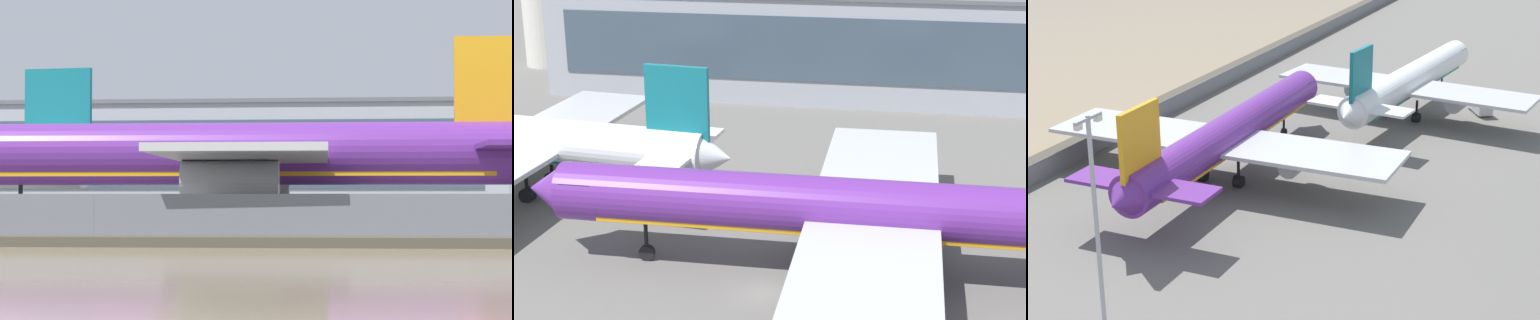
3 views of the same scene
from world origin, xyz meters
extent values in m
plane|color=#66635E|center=(0.00, 0.00, 0.00)|extent=(500.00, 500.00, 0.00)
cylinder|color=#602889|center=(5.25, 3.95, 5.60)|extent=(44.77, 5.02, 4.57)
cone|color=#602889|center=(-18.37, 3.71, 5.60)|extent=(3.02, 4.37, 4.34)
cube|color=#232D3D|center=(-15.32, 3.74, 6.17)|extent=(2.55, 3.91, 1.37)
cube|color=orange|center=(5.25, 3.95, 4.34)|extent=(38.05, 4.04, 0.82)
cube|color=#B7BABF|center=(7.60, -6.76, 5.03)|extent=(10.06, 21.57, 0.46)
cube|color=#B7BABF|center=(7.38, 14.71, 5.03)|extent=(10.06, 21.57, 0.46)
cylinder|color=#B7BABF|center=(6.24, -5.06, 3.54)|extent=(6.29, 2.58, 2.51)
cylinder|color=#B7BABF|center=(6.06, 12.98, 3.54)|extent=(6.29, 2.58, 2.51)
cylinder|color=black|center=(-10.40, 3.79, 1.98)|extent=(0.32, 0.32, 2.67)
cylinder|color=black|center=(-10.40, 3.79, 0.64)|extent=(1.28, 0.52, 1.28)
cylinder|color=black|center=(8.41, 1.58, 1.98)|extent=(0.37, 0.37, 2.67)
cylinder|color=black|center=(8.41, 1.58, 0.64)|extent=(1.48, 1.04, 1.47)
cylinder|color=black|center=(8.36, 6.38, 1.98)|extent=(0.37, 0.37, 2.67)
cylinder|color=black|center=(8.36, 6.38, 0.64)|extent=(1.48, 1.04, 1.47)
cone|color=white|center=(-7.14, 14.26, 5.35)|extent=(3.24, 4.21, 3.93)
cube|color=#B7BABF|center=(-24.92, 25.63, 4.80)|extent=(10.58, 19.66, 0.44)
cylinder|color=#B7BABF|center=(-26.25, 24.25, 3.38)|extent=(5.72, 2.97, 2.40)
cube|color=#14707A|center=(-10.68, 14.64, 9.72)|extent=(5.91, 1.14, 7.42)
cube|color=white|center=(-11.04, 11.20, 5.68)|extent=(4.63, 7.29, 0.35)
cube|color=white|center=(-10.32, 18.08, 5.68)|extent=(4.63, 7.29, 0.35)
cylinder|color=black|center=(-25.37, 13.89, 1.89)|extent=(0.35, 0.35, 2.55)
cylinder|color=black|center=(-25.37, 13.89, 0.61)|extent=(1.50, 1.13, 1.41)
cylinder|color=black|center=(-24.89, 18.45, 1.89)|extent=(0.35, 0.35, 2.55)
cylinder|color=black|center=(-24.89, 18.45, 0.61)|extent=(1.50, 1.13, 1.41)
cylinder|color=black|center=(-31.16, 26.07, 0.42)|extent=(0.83, 0.63, 0.84)
cylinder|color=black|center=(-32.15, 27.64, 0.42)|extent=(0.83, 0.63, 0.84)
cube|color=#9EA3AD|center=(-3.04, 60.96, 6.94)|extent=(72.74, 20.64, 13.87)
cube|color=#3D4C5B|center=(-3.04, 50.56, 7.63)|extent=(66.92, 0.16, 8.32)
camera|label=1|loc=(13.05, -68.73, 2.35)|focal=70.00mm
camera|label=2|loc=(10.31, -55.55, 30.24)|focal=60.00mm
camera|label=3|loc=(91.47, 49.46, 37.67)|focal=60.00mm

